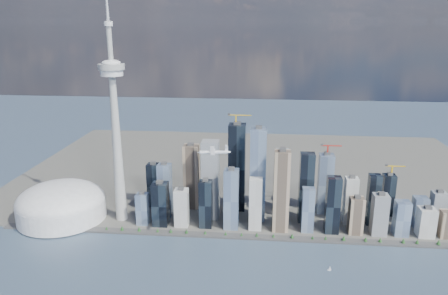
# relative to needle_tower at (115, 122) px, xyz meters

# --- Properties ---
(seawall) EXTENTS (1100.00, 22.00, 4.00)m
(seawall) POSITION_rel_needle_tower_xyz_m (300.00, -60.00, -233.84)
(seawall) COLOR #383838
(seawall) RESTS_ON ground
(land) EXTENTS (1400.00, 900.00, 3.00)m
(land) POSITION_rel_needle_tower_xyz_m (300.00, 390.00, -234.34)
(land) COLOR #4C4C47
(land) RESTS_ON ground
(shoreline_trees) EXTENTS (960.53, 7.20, 8.80)m
(shoreline_trees) POSITION_rel_needle_tower_xyz_m (300.00, -60.00, -227.06)
(shoreline_trees) COLOR #3F2D1E
(shoreline_trees) RESTS_ON seawall
(skyscraper_cluster) EXTENTS (736.00, 142.00, 239.02)m
(skyscraper_cluster) POSITION_rel_needle_tower_xyz_m (359.62, 26.82, -162.08)
(skyscraper_cluster) COLOR black
(skyscraper_cluster) RESTS_ON land
(needle_tower) EXTENTS (56.00, 56.00, 550.50)m
(needle_tower) POSITION_rel_needle_tower_xyz_m (0.00, 0.00, 0.00)
(needle_tower) COLOR #A4A39E
(needle_tower) RESTS_ON land
(dome_stadium) EXTENTS (200.00, 200.00, 86.00)m
(dome_stadium) POSITION_rel_needle_tower_xyz_m (-140.00, -10.00, -196.40)
(dome_stadium) COLOR silver
(dome_stadium) RESTS_ON land
(airplane) EXTENTS (62.73, 55.64, 15.29)m
(airplane) POSITION_rel_needle_tower_xyz_m (233.97, -130.76, -23.46)
(airplane) COLOR white
(airplane) RESTS_ON ground
(sailboat_east) EXTENTS (7.40, 3.20, 10.22)m
(sailboat_east) POSITION_rel_needle_tower_xyz_m (455.01, -173.98, -232.56)
(sailboat_east) COLOR silver
(sailboat_east) RESTS_ON ground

